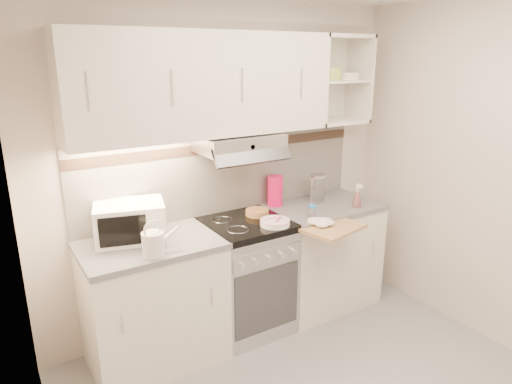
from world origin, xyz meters
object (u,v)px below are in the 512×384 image
(electric_range, at_px, (246,276))
(glass_jar, at_px, (318,188))
(watering_can, at_px, (154,242))
(spray_bottle, at_px, (357,197))
(cutting_board, at_px, (328,226))
(microwave, at_px, (130,222))
(plate_stack, at_px, (275,222))
(pink_pitcher, at_px, (275,191))

(electric_range, height_order, glass_jar, glass_jar)
(electric_range, xyz_separation_m, watering_can, (-0.79, -0.21, 0.53))
(electric_range, relative_size, spray_bottle, 4.42)
(spray_bottle, bearing_deg, cutting_board, 176.87)
(spray_bottle, bearing_deg, glass_jar, 102.10)
(glass_jar, relative_size, cutting_board, 0.53)
(microwave, relative_size, plate_stack, 2.38)
(electric_range, bearing_deg, pink_pitcher, 26.54)
(electric_range, bearing_deg, glass_jar, 6.50)
(electric_range, height_order, plate_stack, plate_stack)
(microwave, xyz_separation_m, glass_jar, (1.59, -0.03, -0.01))
(plate_stack, xyz_separation_m, glass_jar, (0.61, 0.27, 0.10))
(microwave, bearing_deg, watering_can, -66.28)
(electric_range, relative_size, plate_stack, 4.11)
(microwave, distance_m, pink_pitcher, 1.24)
(watering_can, bearing_deg, microwave, 85.21)
(electric_range, bearing_deg, plate_stack, -52.41)
(microwave, distance_m, spray_bottle, 1.81)
(electric_range, height_order, spray_bottle, spray_bottle)
(microwave, distance_m, glass_jar, 1.59)
(electric_range, distance_m, watering_can, 0.97)
(electric_range, height_order, watering_can, watering_can)
(microwave, bearing_deg, glass_jar, 14.34)
(pink_pitcher, relative_size, cutting_board, 0.56)
(plate_stack, bearing_deg, pink_pitcher, 55.41)
(watering_can, xyz_separation_m, cutting_board, (1.29, -0.14, -0.11))
(microwave, xyz_separation_m, plate_stack, (0.97, -0.30, -0.11))
(electric_range, xyz_separation_m, plate_stack, (0.14, -0.18, 0.47))
(pink_pitcher, height_order, spray_bottle, pink_pitcher)
(watering_can, relative_size, glass_jar, 1.14)
(microwave, bearing_deg, electric_range, 7.50)
(electric_range, relative_size, glass_jar, 3.78)
(pink_pitcher, bearing_deg, plate_stack, -139.69)
(glass_jar, distance_m, cutting_board, 0.53)
(microwave, xyz_separation_m, cutting_board, (1.33, -0.47, -0.15))
(electric_range, bearing_deg, watering_can, -165.06)
(electric_range, distance_m, pink_pitcher, 0.73)
(electric_range, height_order, pink_pitcher, pink_pitcher)
(pink_pitcher, height_order, cutting_board, pink_pitcher)
(spray_bottle, relative_size, cutting_board, 0.46)
(spray_bottle, xyz_separation_m, cutting_board, (-0.45, -0.17, -0.11))
(cutting_board, bearing_deg, spray_bottle, 8.19)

